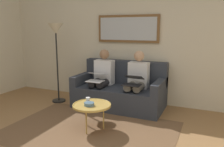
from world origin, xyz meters
name	(u,v)px	position (x,y,z in m)	size (l,w,h in m)	color
wall_rear	(129,41)	(0.00, -2.60, 1.30)	(6.00, 0.12, 2.60)	beige
area_rug	(90,130)	(0.00, -0.85, 0.00)	(2.60, 1.80, 0.01)	brown
couch	(120,91)	(0.00, -2.12, 0.31)	(1.76, 0.90, 0.90)	#2D333D
framed_mirror	(128,29)	(0.00, -2.51, 1.55)	(1.33, 0.05, 0.56)	brown
coffee_table	(92,105)	(-0.01, -0.90, 0.40)	(0.60, 0.60, 0.42)	tan
cup	(88,100)	(0.08, -0.95, 0.45)	(0.07, 0.07, 0.09)	silver
bowl	(89,104)	(0.00, -0.84, 0.43)	(0.15, 0.15, 0.05)	slate
person_left	(137,79)	(-0.37, -2.05, 0.61)	(0.38, 0.58, 1.14)	silver
laptop_black	(133,81)	(-0.37, -1.82, 0.63)	(0.33, 0.38, 0.17)	black
person_right	(102,76)	(0.37, -2.05, 0.61)	(0.38, 0.58, 1.14)	silver
laptop_silver	(97,77)	(0.37, -1.81, 0.63)	(0.31, 0.38, 0.16)	silver
standing_lamp	(56,38)	(1.33, -1.85, 1.37)	(0.32, 0.32, 1.66)	black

